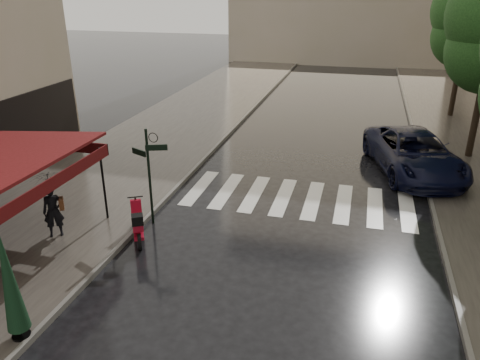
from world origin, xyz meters
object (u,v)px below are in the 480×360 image
at_px(scooter, 138,224).
at_px(pedestrian_with_umbrella, 49,186).
at_px(parasol_front, 9,281).
at_px(parked_car, 414,153).

bearing_deg(scooter, pedestrian_with_umbrella, 164.29).
relative_size(scooter, parasol_front, 0.59).
height_order(parked_car, parasol_front, parasol_front).
relative_size(pedestrian_with_umbrella, parasol_front, 0.92).
xyz_separation_m(scooter, parasol_front, (-0.49, -4.52, 1.00)).
distance_m(pedestrian_with_umbrella, scooter, 2.71).
xyz_separation_m(pedestrian_with_umbrella, parked_car, (10.53, 8.26, -0.90)).
xyz_separation_m(scooter, parked_car, (8.16, 7.70, 0.30)).
bearing_deg(parked_car, pedestrian_with_umbrella, -157.44).
bearing_deg(pedestrian_with_umbrella, parked_car, 3.91).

